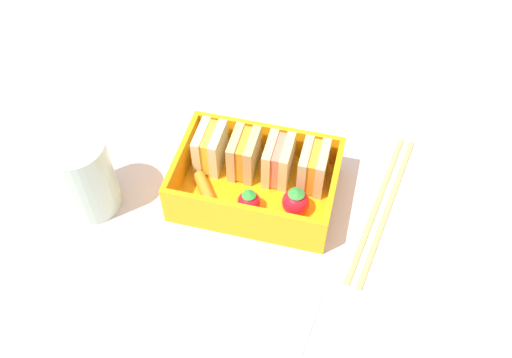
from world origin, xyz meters
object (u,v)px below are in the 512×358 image
object	(u,v)px
sandwich_center_left	(244,154)
carrot_stick_far_left	(205,189)
sandwich_center	(278,161)
strawberry_left	(296,201)
drinking_glass	(83,175)
folded_napkin	(246,308)
chopstick_pair	(383,206)
sandwich_left	(210,148)
strawberry_far_left	(251,202)
sandwich_center_right	(313,167)

from	to	relation	value
sandwich_center_left	carrot_stick_far_left	size ratio (longest dim) A/B	1.13
sandwich_center	strawberry_left	world-z (taller)	sandwich_center
drinking_glass	folded_napkin	xyz separation A→B (cm)	(20.17, -8.44, -4.58)
folded_napkin	sandwich_center_left	bearing A→B (deg)	105.38
sandwich_center	drinking_glass	distance (cm)	21.20
chopstick_pair	folded_napkin	world-z (taller)	chopstick_pair
chopstick_pair	sandwich_center	bearing A→B (deg)	176.43
sandwich_left	strawberry_far_left	world-z (taller)	sandwich_left
sandwich_left	strawberry_far_left	distance (cm)	8.26
sandwich_center_right	carrot_stick_far_left	distance (cm)	12.25
sandwich_center	drinking_glass	size ratio (longest dim) A/B	0.53
sandwich_center_right	folded_napkin	world-z (taller)	sandwich_center_right
sandwich_center	chopstick_pair	xyz separation A→B (cm)	(12.23, -0.76, -3.38)
sandwich_center_left	sandwich_center_right	world-z (taller)	same
sandwich_center	folded_napkin	xyz separation A→B (cm)	(0.56, -16.43, -3.53)
strawberry_far_left	strawberry_left	size ratio (longest dim) A/B	0.88
drinking_glass	folded_napkin	size ratio (longest dim) A/B	0.72
sandwich_center_left	sandwich_left	bearing A→B (deg)	180.00
sandwich_left	carrot_stick_far_left	world-z (taller)	sandwich_left
sandwich_center	carrot_stick_far_left	bearing A→B (deg)	-148.39
sandwich_left	carrot_stick_far_left	size ratio (longest dim) A/B	1.13
strawberry_far_left	folded_napkin	world-z (taller)	strawberry_far_left
sandwich_center_right	chopstick_pair	xyz separation A→B (cm)	(8.27, -0.76, -3.38)
sandwich_center_left	sandwich_center_right	bearing A→B (deg)	0.00
sandwich_center	strawberry_left	distance (cm)	5.35
sandwich_center_right	drinking_glass	size ratio (longest dim) A/B	0.53
sandwich_center_right	drinking_glass	world-z (taller)	drinking_glass
sandwich_left	sandwich_center_right	size ratio (longest dim) A/B	1.00
sandwich_center_left	chopstick_pair	bearing A→B (deg)	-2.70
sandwich_center_left	drinking_glass	size ratio (longest dim) A/B	0.53
carrot_stick_far_left	strawberry_far_left	xyz separation A→B (cm)	(5.49, -0.95, 0.73)
sandwich_left	strawberry_left	world-z (taller)	sandwich_left
sandwich_left	chopstick_pair	world-z (taller)	sandwich_left
sandwich_center_left	chopstick_pair	xyz separation A→B (cm)	(16.18, -0.76, -3.38)
drinking_glass	sandwich_center_left	bearing A→B (deg)	27.06
drinking_glass	folded_napkin	bearing A→B (deg)	-22.70
sandwich_left	sandwich_center_right	world-z (taller)	same
sandwich_center	strawberry_far_left	size ratio (longest dim) A/B	1.62
sandwich_left	drinking_glass	bearing A→B (deg)	-145.64
strawberry_left	chopstick_pair	size ratio (longest dim) A/B	0.16
strawberry_far_left	sandwich_center_left	bearing A→B (deg)	111.67
sandwich_left	sandwich_center	xyz separation A→B (cm)	(7.91, 0.00, 0.00)
sandwich_left	chopstick_pair	size ratio (longest dim) A/B	0.23
sandwich_left	sandwich_center_right	bearing A→B (deg)	0.00
sandwich_center_left	drinking_glass	world-z (taller)	drinking_glass
chopstick_pair	strawberry_far_left	bearing A→B (deg)	-161.58
sandwich_left	strawberry_left	size ratio (longest dim) A/B	1.42
sandwich_center_left	sandwich_center	xyz separation A→B (cm)	(3.96, 0.00, 0.00)
chopstick_pair	folded_napkin	bearing A→B (deg)	-126.67
sandwich_center	folded_napkin	bearing A→B (deg)	-88.04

